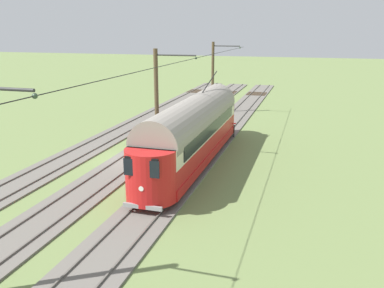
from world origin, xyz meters
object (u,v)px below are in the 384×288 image
at_px(catenary_pole_foreground, 213,77).
at_px(catenary_pole_mid_near, 158,102).
at_px(switch_stand, 234,130).
at_px(vintage_streetcar, 193,129).

xyz_separation_m(catenary_pole_foreground, catenary_pole_mid_near, (0.00, 15.58, 0.00)).
bearing_deg(catenary_pole_foreground, catenary_pole_mid_near, 90.00).
distance_m(catenary_pole_foreground, switch_stand, 10.56).
height_order(catenary_pole_mid_near, switch_stand, catenary_pole_mid_near).
relative_size(vintage_streetcar, catenary_pole_foreground, 2.31).
relative_size(catenary_pole_foreground, catenary_pole_mid_near, 1.00).
bearing_deg(catenary_pole_foreground, vintage_streetcar, 99.24).
distance_m(vintage_streetcar, catenary_pole_mid_near, 3.10).
bearing_deg(catenary_pole_mid_near, catenary_pole_foreground, -90.00).
bearing_deg(switch_stand, vintage_streetcar, 78.83).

